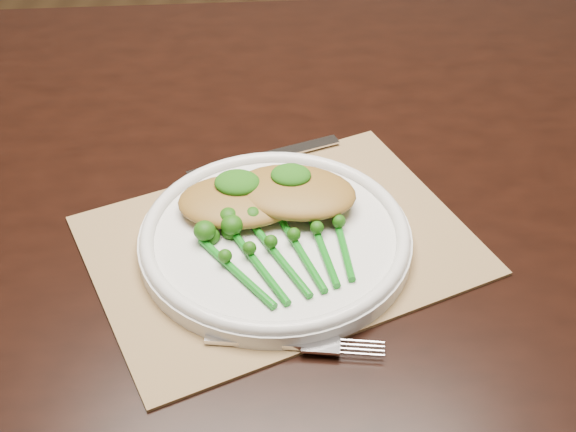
# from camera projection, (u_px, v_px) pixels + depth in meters

# --- Properties ---
(dining_table) EXTENTS (1.72, 1.14, 0.75)m
(dining_table) POSITION_uv_depth(u_px,v_px,m) (269.00, 349.00, 1.26)
(dining_table) COLOR black
(dining_table) RESTS_ON ground
(placemat) EXTENTS (0.50, 0.46, 0.00)m
(placemat) POSITION_uv_depth(u_px,v_px,m) (280.00, 245.00, 0.89)
(placemat) COLOR #95764C
(placemat) RESTS_ON dining_table
(dinner_plate) EXTENTS (0.30, 0.30, 0.03)m
(dinner_plate) POSITION_uv_depth(u_px,v_px,m) (275.00, 237.00, 0.88)
(dinner_plate) COLOR silver
(dinner_plate) RESTS_ON placemat
(knife) EXTENTS (0.19, 0.11, 0.01)m
(knife) POSITION_uv_depth(u_px,v_px,m) (250.00, 161.00, 1.00)
(knife) COLOR silver
(knife) RESTS_ON placemat
(fork) EXTENTS (0.17, 0.02, 0.01)m
(fork) POSITION_uv_depth(u_px,v_px,m) (306.00, 344.00, 0.77)
(fork) COLOR silver
(fork) RESTS_ON placemat
(chicken_fillet_left) EXTENTS (0.15, 0.11, 0.03)m
(chicken_fillet_left) POSITION_uv_depth(u_px,v_px,m) (239.00, 201.00, 0.90)
(chicken_fillet_left) COLOR olive
(chicken_fillet_left) RESTS_ON dinner_plate
(chicken_fillet_right) EXTENTS (0.15, 0.11, 0.03)m
(chicken_fillet_right) POSITION_uv_depth(u_px,v_px,m) (294.00, 192.00, 0.90)
(chicken_fillet_right) COLOR olive
(chicken_fillet_right) RESTS_ON dinner_plate
(pesto_dollop_left) EXTENTS (0.05, 0.04, 0.02)m
(pesto_dollop_left) POSITION_uv_depth(u_px,v_px,m) (237.00, 183.00, 0.90)
(pesto_dollop_left) COLOR #12480A
(pesto_dollop_left) RESTS_ON chicken_fillet_left
(pesto_dollop_right) EXTENTS (0.05, 0.04, 0.02)m
(pesto_dollop_right) POSITION_uv_depth(u_px,v_px,m) (291.00, 175.00, 0.90)
(pesto_dollop_right) COLOR #12480A
(pesto_dollop_right) RESTS_ON chicken_fillet_right
(broccolini_bundle) EXTENTS (0.20, 0.21, 0.04)m
(broccolini_bundle) POSITION_uv_depth(u_px,v_px,m) (290.00, 255.00, 0.84)
(broccolini_bundle) COLOR #0E6A12
(broccolini_bundle) RESTS_ON dinner_plate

